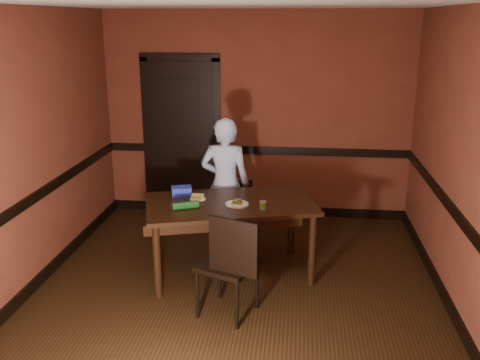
% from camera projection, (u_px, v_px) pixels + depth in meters
% --- Properties ---
extents(floor, '(4.00, 4.50, 0.01)m').
position_uv_depth(floor, '(236.00, 293.00, 5.24)').
color(floor, black).
rests_on(floor, ground).
extents(ceiling, '(4.00, 4.50, 0.01)m').
position_uv_depth(ceiling, '(235.00, 3.00, 4.46)').
color(ceiling, beige).
rests_on(ceiling, ground).
extents(wall_back, '(4.00, 0.02, 2.70)m').
position_uv_depth(wall_back, '(257.00, 117.00, 6.99)').
color(wall_back, brown).
rests_on(wall_back, ground).
extents(wall_front, '(4.00, 0.02, 2.70)m').
position_uv_depth(wall_front, '(182.00, 270.00, 2.71)').
color(wall_front, brown).
rests_on(wall_front, ground).
extents(wall_left, '(0.02, 4.50, 2.70)m').
position_uv_depth(wall_left, '(27.00, 153.00, 5.07)').
color(wall_left, brown).
rests_on(wall_left, ground).
extents(wall_right, '(0.02, 4.50, 2.70)m').
position_uv_depth(wall_right, '(464.00, 166.00, 4.63)').
color(wall_right, brown).
rests_on(wall_right, ground).
extents(dado_back, '(4.00, 0.03, 0.10)m').
position_uv_depth(dado_back, '(256.00, 150.00, 7.10)').
color(dado_back, black).
rests_on(dado_back, ground).
extents(dado_left, '(0.03, 4.50, 0.10)m').
position_uv_depth(dado_left, '(33.00, 198.00, 5.19)').
color(dado_left, black).
rests_on(dado_left, ground).
extents(dado_right, '(0.03, 4.50, 0.10)m').
position_uv_depth(dado_right, '(456.00, 215.00, 4.76)').
color(dado_right, black).
rests_on(dado_right, ground).
extents(baseboard_back, '(4.00, 0.03, 0.12)m').
position_uv_depth(baseboard_back, '(256.00, 210.00, 7.35)').
color(baseboard_back, black).
rests_on(baseboard_back, ground).
extents(baseboard_left, '(0.03, 4.50, 0.12)m').
position_uv_depth(baseboard_left, '(43.00, 276.00, 5.44)').
color(baseboard_left, black).
rests_on(baseboard_left, ground).
extents(baseboard_right, '(0.03, 4.50, 0.12)m').
position_uv_depth(baseboard_right, '(446.00, 299.00, 5.00)').
color(baseboard_right, black).
rests_on(baseboard_right, ground).
extents(door, '(1.05, 0.07, 2.20)m').
position_uv_depth(door, '(182.00, 135.00, 7.14)').
color(door, black).
rests_on(door, ground).
extents(dining_table, '(1.89, 1.39, 0.79)m').
position_uv_depth(dining_table, '(230.00, 238.00, 5.54)').
color(dining_table, black).
rests_on(dining_table, floor).
extents(chair_far, '(0.43, 0.43, 0.79)m').
position_uv_depth(chair_far, '(232.00, 218.00, 6.09)').
color(chair_far, black).
rests_on(chair_far, floor).
extents(chair_near, '(0.59, 0.59, 0.98)m').
position_uv_depth(chair_near, '(228.00, 263.00, 4.75)').
color(chair_near, black).
rests_on(chair_near, floor).
extents(person, '(0.57, 0.38, 1.54)m').
position_uv_depth(person, '(225.00, 184.00, 6.09)').
color(person, '#AEC4E9').
rests_on(person, floor).
extents(sandwich_plate, '(0.23, 0.23, 0.06)m').
position_uv_depth(sandwich_plate, '(237.00, 203.00, 5.33)').
color(sandwich_plate, silver).
rests_on(sandwich_plate, dining_table).
extents(sauce_jar, '(0.07, 0.07, 0.09)m').
position_uv_depth(sauce_jar, '(263.00, 205.00, 5.20)').
color(sauce_jar, '#577E37').
rests_on(sauce_jar, dining_table).
extents(cheese_saucer, '(0.16, 0.16, 0.05)m').
position_uv_depth(cheese_saucer, '(198.00, 197.00, 5.50)').
color(cheese_saucer, silver).
rests_on(cheese_saucer, dining_table).
extents(food_tub, '(0.24, 0.20, 0.09)m').
position_uv_depth(food_tub, '(181.00, 191.00, 5.63)').
color(food_tub, blue).
rests_on(food_tub, dining_table).
extents(wrapped_veg, '(0.27, 0.18, 0.07)m').
position_uv_depth(wrapped_veg, '(185.00, 205.00, 5.22)').
color(wrapped_veg, '#154216').
rests_on(wrapped_veg, dining_table).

